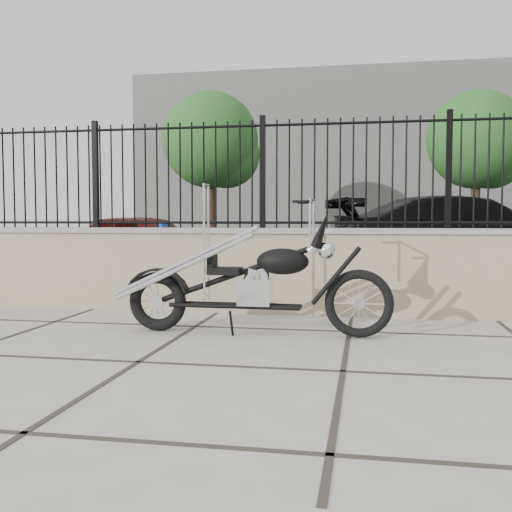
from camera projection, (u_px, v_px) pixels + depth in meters
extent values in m
plane|color=#99968E|center=(343.00, 372.00, 4.15)|extent=(90.00, 90.00, 0.00)
plane|color=black|center=(361.00, 258.00, 16.42)|extent=(30.00, 30.00, 0.00)
cube|color=gray|center=(352.00, 272.00, 6.57)|extent=(14.00, 0.36, 0.96)
cube|color=black|center=(353.00, 173.00, 6.51)|extent=(14.00, 0.08, 1.20)
cube|color=beige|center=(364.00, 161.00, 29.91)|extent=(22.00, 6.00, 8.00)
imported|color=#440F09|center=(144.00, 244.00, 11.51)|extent=(3.75, 2.57, 1.19)
imported|color=black|center=(466.00, 235.00, 11.56)|extent=(5.58, 3.52, 1.51)
cylinder|color=#0C35C2|center=(163.00, 255.00, 9.28)|extent=(0.15, 0.15, 1.00)
cylinder|color=#382619|center=(211.00, 204.00, 21.24)|extent=(0.32, 0.32, 3.18)
sphere|color=#26662B|center=(210.00, 135.00, 21.09)|extent=(3.40, 3.40, 3.40)
cylinder|color=#382619|center=(475.00, 205.00, 20.00)|extent=(0.31, 0.31, 3.06)
sphere|color=#295A21|center=(477.00, 135.00, 19.86)|extent=(3.26, 3.26, 3.26)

